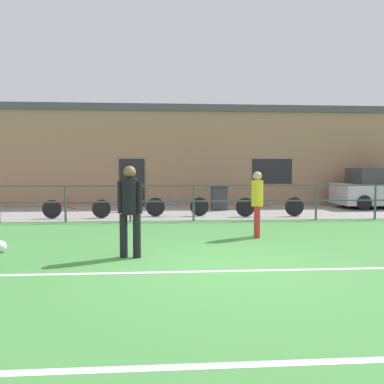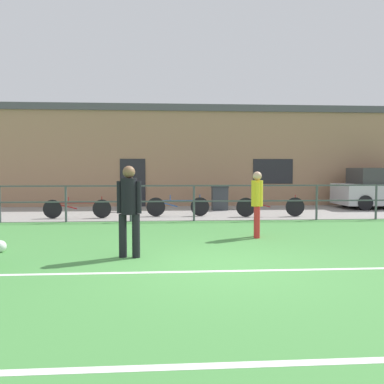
{
  "view_description": "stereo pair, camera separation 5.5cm",
  "coord_description": "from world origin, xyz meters",
  "px_view_note": "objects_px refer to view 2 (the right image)",
  "views": [
    {
      "loc": [
        -1.0,
        -6.68,
        1.65
      ],
      "look_at": [
        -0.21,
        3.93,
        1.05
      ],
      "focal_mm": 37.59,
      "sensor_mm": 36.0,
      "label": 1
    },
    {
      "loc": [
        -0.94,
        -6.69,
        1.65
      ],
      "look_at": [
        -0.21,
        3.93,
        1.05
      ],
      "focal_mm": 37.59,
      "sensor_mm": 36.0,
      "label": 2
    }
  ],
  "objects_px": {
    "player_goalkeeper": "(129,206)",
    "player_winger": "(257,200)",
    "bicycle_parked_2": "(270,207)",
    "soccer_ball_match": "(0,246)",
    "bicycle_parked_3": "(178,206)",
    "bicycle_parked_0": "(77,208)",
    "trash_bin_0": "(220,198)",
    "spectator_child": "(133,192)"
  },
  "relations": [
    {
      "from": "bicycle_parked_0",
      "to": "bicycle_parked_3",
      "type": "xyz_separation_m",
      "value": [
        3.37,
        0.35,
        0.01
      ]
    },
    {
      "from": "player_goalkeeper",
      "to": "bicycle_parked_2",
      "type": "relative_size",
      "value": 0.72
    },
    {
      "from": "spectator_child",
      "to": "bicycle_parked_0",
      "type": "height_order",
      "value": "spectator_child"
    },
    {
      "from": "player_goalkeeper",
      "to": "soccer_ball_match",
      "type": "bearing_deg",
      "value": 177.14
    },
    {
      "from": "bicycle_parked_3",
      "to": "trash_bin_0",
      "type": "xyz_separation_m",
      "value": [
        1.74,
        2.0,
        0.15
      ]
    },
    {
      "from": "player_winger",
      "to": "soccer_ball_match",
      "type": "relative_size",
      "value": 6.67
    },
    {
      "from": "bicycle_parked_0",
      "to": "bicycle_parked_2",
      "type": "bearing_deg",
      "value": 0.03
    },
    {
      "from": "player_winger",
      "to": "trash_bin_0",
      "type": "height_order",
      "value": "player_winger"
    },
    {
      "from": "player_winger",
      "to": "trash_bin_0",
      "type": "relative_size",
      "value": 1.64
    },
    {
      "from": "player_winger",
      "to": "bicycle_parked_3",
      "type": "xyz_separation_m",
      "value": [
        -1.77,
        4.35,
        -0.55
      ]
    },
    {
      "from": "player_goalkeeper",
      "to": "bicycle_parked_2",
      "type": "bearing_deg",
      "value": 65.49
    },
    {
      "from": "soccer_ball_match",
      "to": "trash_bin_0",
      "type": "xyz_separation_m",
      "value": [
        5.48,
        7.73,
        0.39
      ]
    },
    {
      "from": "player_winger",
      "to": "bicycle_parked_0",
      "type": "xyz_separation_m",
      "value": [
        -5.13,
        4.01,
        -0.56
      ]
    },
    {
      "from": "bicycle_parked_0",
      "to": "player_goalkeeper",
      "type": "bearing_deg",
      "value": -69.59
    },
    {
      "from": "player_goalkeeper",
      "to": "bicycle_parked_3",
      "type": "relative_size",
      "value": 0.79
    },
    {
      "from": "soccer_ball_match",
      "to": "bicycle_parked_0",
      "type": "distance_m",
      "value": 5.41
    },
    {
      "from": "trash_bin_0",
      "to": "soccer_ball_match",
      "type": "bearing_deg",
      "value": -125.31
    },
    {
      "from": "player_goalkeeper",
      "to": "spectator_child",
      "type": "height_order",
      "value": "player_goalkeeper"
    },
    {
      "from": "player_winger",
      "to": "soccer_ball_match",
      "type": "xyz_separation_m",
      "value": [
        -5.5,
        -1.38,
        -0.79
      ]
    },
    {
      "from": "spectator_child",
      "to": "bicycle_parked_0",
      "type": "distance_m",
      "value": 2.7
    },
    {
      "from": "player_goalkeeper",
      "to": "spectator_child",
      "type": "relative_size",
      "value": 1.32
    },
    {
      "from": "bicycle_parked_3",
      "to": "soccer_ball_match",
      "type": "bearing_deg",
      "value": -123.05
    },
    {
      "from": "player_winger",
      "to": "bicycle_parked_2",
      "type": "distance_m",
      "value": 4.28
    },
    {
      "from": "soccer_ball_match",
      "to": "spectator_child",
      "type": "height_order",
      "value": "spectator_child"
    },
    {
      "from": "spectator_child",
      "to": "bicycle_parked_0",
      "type": "bearing_deg",
      "value": 63.58
    },
    {
      "from": "soccer_ball_match",
      "to": "bicycle_parked_3",
      "type": "height_order",
      "value": "bicycle_parked_3"
    },
    {
      "from": "bicycle_parked_2",
      "to": "player_winger",
      "type": "bearing_deg",
      "value": -109.34
    },
    {
      "from": "soccer_ball_match",
      "to": "bicycle_parked_0",
      "type": "height_order",
      "value": "bicycle_parked_0"
    },
    {
      "from": "bicycle_parked_0",
      "to": "bicycle_parked_3",
      "type": "height_order",
      "value": "bicycle_parked_3"
    },
    {
      "from": "soccer_ball_match",
      "to": "bicycle_parked_0",
      "type": "bearing_deg",
      "value": 86.11
    },
    {
      "from": "bicycle_parked_0",
      "to": "bicycle_parked_3",
      "type": "distance_m",
      "value": 3.38
    },
    {
      "from": "bicycle_parked_2",
      "to": "spectator_child",
      "type": "bearing_deg",
      "value": 156.93
    },
    {
      "from": "player_goalkeeper",
      "to": "bicycle_parked_2",
      "type": "height_order",
      "value": "player_goalkeeper"
    },
    {
      "from": "player_winger",
      "to": "spectator_child",
      "type": "xyz_separation_m",
      "value": [
        -3.46,
        6.08,
        -0.15
      ]
    },
    {
      "from": "spectator_child",
      "to": "trash_bin_0",
      "type": "bearing_deg",
      "value": -163.01
    },
    {
      "from": "bicycle_parked_2",
      "to": "bicycle_parked_3",
      "type": "bearing_deg",
      "value": 173.84
    },
    {
      "from": "spectator_child",
      "to": "bicycle_parked_3",
      "type": "xyz_separation_m",
      "value": [
        1.69,
        -1.73,
        -0.4
      ]
    },
    {
      "from": "soccer_ball_match",
      "to": "bicycle_parked_2",
      "type": "bearing_deg",
      "value": 37.98
    },
    {
      "from": "soccer_ball_match",
      "to": "trash_bin_0",
      "type": "bearing_deg",
      "value": 54.69
    },
    {
      "from": "bicycle_parked_0",
      "to": "bicycle_parked_3",
      "type": "relative_size",
      "value": 1.03
    },
    {
      "from": "bicycle_parked_0",
      "to": "trash_bin_0",
      "type": "height_order",
      "value": "trash_bin_0"
    },
    {
      "from": "player_goalkeeper",
      "to": "player_winger",
      "type": "bearing_deg",
      "value": 45.95
    }
  ]
}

